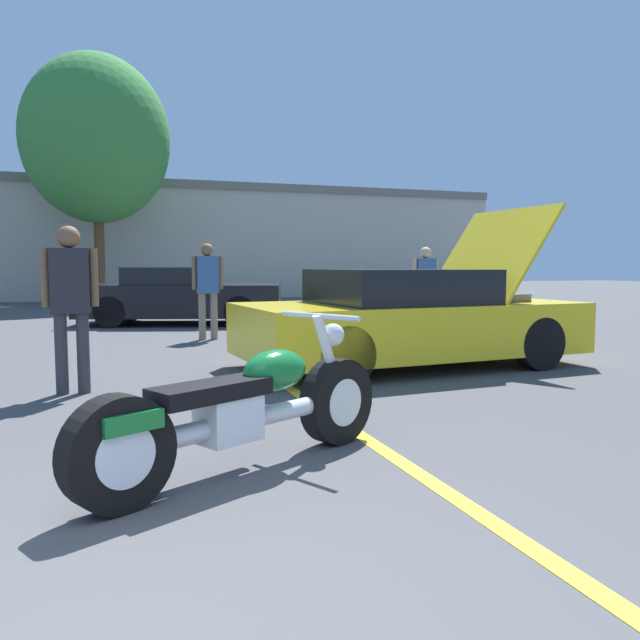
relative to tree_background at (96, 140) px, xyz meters
name	(u,v)px	position (x,y,z in m)	size (l,w,h in m)	color
parking_stripe_middle	(372,443)	(1.88, -17.49, -5.25)	(0.12, 5.03, 0.01)	yellow
far_building	(98,237)	(-0.07, 4.14, -2.91)	(32.00, 4.20, 4.40)	#B2AD9E
tree_background	(96,140)	(0.00, 0.00, 0.00)	(4.60, 4.60, 7.91)	brown
motorcycle	(244,411)	(0.89, -17.79, -4.87)	(2.10, 1.24, 0.94)	black
show_car_hood_open	(411,319)	(3.71, -14.53, -4.65)	(4.31, 2.17, 2.01)	yellow
parked_car_right_row	(181,296)	(1.66, -7.82, -4.66)	(4.54, 2.95, 1.22)	black
spectator_near_motorcycle	(70,295)	(-0.20, -14.94, -4.28)	(0.52, 0.22, 1.64)	#333338
spectator_midground	(425,283)	(5.73, -11.18, -4.31)	(0.52, 0.21, 1.60)	gray
spectator_far_lot	(208,283)	(1.76, -10.87, -4.29)	(0.52, 0.21, 1.63)	gray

